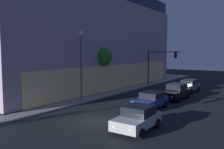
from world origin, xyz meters
name	(u,v)px	position (x,y,z in m)	size (l,w,h in m)	color
ground_plane	(97,121)	(0.00, 0.00, 0.00)	(120.00, 120.00, 0.00)	black
modern_building	(50,41)	(14.12, 22.19, 7.52)	(35.65, 30.37, 15.15)	#4C4C51
traffic_light_far_corner	(159,61)	(20.31, 3.91, 4.05)	(0.46, 5.28, 5.64)	black
street_lamp_sidewalk	(81,57)	(4.60, 5.90, 4.91)	(0.44, 0.44, 7.52)	#515151
sidewalk_tree	(103,57)	(10.36, 7.35, 4.75)	(2.47, 2.47, 5.93)	brown
car_silver	(137,118)	(0.00, -3.60, 0.85)	(4.17, 2.33, 1.67)	#B7BABF
car_blue	(151,100)	(6.38, -1.53, 0.80)	(4.17, 2.22, 1.55)	navy
car_black	(176,92)	(12.03, -1.95, 0.88)	(4.84, 2.23, 1.77)	black
car_grey	(189,86)	(18.01, -1.60, 0.87)	(4.82, 2.10, 1.69)	slate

